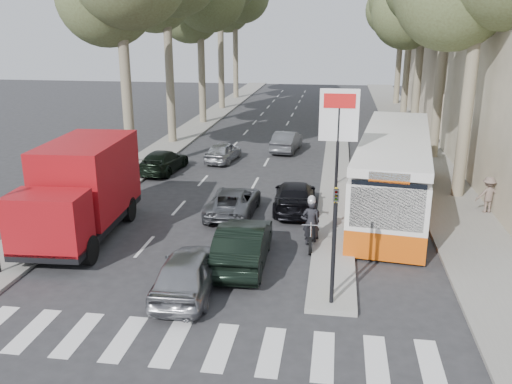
% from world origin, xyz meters
% --- Properties ---
extents(ground, '(120.00, 120.00, 0.00)m').
position_xyz_m(ground, '(0.00, 0.00, 0.00)').
color(ground, '#28282B').
rests_on(ground, ground).
extents(sidewalk_right, '(3.20, 70.00, 0.12)m').
position_xyz_m(sidewalk_right, '(8.60, 25.00, 0.06)').
color(sidewalk_right, gray).
rests_on(sidewalk_right, ground).
extents(median_left, '(2.40, 64.00, 0.12)m').
position_xyz_m(median_left, '(-8.00, 28.00, 0.06)').
color(median_left, gray).
rests_on(median_left, ground).
extents(traffic_island, '(1.50, 26.00, 0.16)m').
position_xyz_m(traffic_island, '(3.25, 11.00, 0.08)').
color(traffic_island, gray).
rests_on(traffic_island, ground).
extents(building_far, '(11.00, 20.00, 16.00)m').
position_xyz_m(building_far, '(15.50, 34.00, 8.00)').
color(building_far, '#B7A88E').
rests_on(building_far, ground).
extents(billboard, '(1.50, 12.10, 5.60)m').
position_xyz_m(billboard, '(3.25, 5.00, 3.70)').
color(billboard, yellow).
rests_on(billboard, ground).
extents(traffic_light_island, '(0.16, 0.41, 3.60)m').
position_xyz_m(traffic_light_island, '(3.25, -1.50, 2.49)').
color(traffic_light_island, black).
rests_on(traffic_light_island, ground).
extents(silver_hatchback, '(1.81, 4.23, 1.42)m').
position_xyz_m(silver_hatchback, '(-1.10, -1.24, 0.71)').
color(silver_hatchback, gray).
rests_on(silver_hatchback, ground).
extents(dark_hatchback, '(1.72, 4.61, 1.51)m').
position_xyz_m(dark_hatchback, '(0.20, 1.04, 0.75)').
color(dark_hatchback, black).
rests_on(dark_hatchback, ground).
extents(queue_car_a, '(1.97, 4.23, 1.17)m').
position_xyz_m(queue_car_a, '(-1.10, 6.04, 0.59)').
color(queue_car_a, '#4F5156').
rests_on(queue_car_a, ground).
extents(queue_car_b, '(2.01, 4.50, 1.28)m').
position_xyz_m(queue_car_b, '(1.48, 7.00, 0.64)').
color(queue_car_b, black).
rests_on(queue_car_b, ground).
extents(queue_car_c, '(1.90, 3.73, 1.22)m').
position_xyz_m(queue_car_c, '(-3.50, 15.28, 0.61)').
color(queue_car_c, '#AFB2B7').
rests_on(queue_car_c, ground).
extents(queue_car_d, '(1.82, 4.13, 1.32)m').
position_xyz_m(queue_car_d, '(0.01, 18.61, 0.66)').
color(queue_car_d, '#515359').
rests_on(queue_car_d, ground).
extents(queue_car_e, '(2.08, 4.38, 1.23)m').
position_xyz_m(queue_car_e, '(-6.30, 12.39, 0.62)').
color(queue_car_e, black).
rests_on(queue_car_e, ground).
extents(red_truck, '(2.97, 6.96, 3.64)m').
position_xyz_m(red_truck, '(-6.31, 2.70, 1.92)').
color(red_truck, black).
rests_on(red_truck, ground).
extents(city_bus, '(4.37, 13.03, 3.37)m').
position_xyz_m(city_bus, '(5.77, 8.07, 1.77)').
color(city_bus, '#D5500B').
rests_on(city_bus, ground).
extents(motorcycle, '(0.82, 2.24, 1.90)m').
position_xyz_m(motorcycle, '(2.39, 3.24, 0.86)').
color(motorcycle, black).
rests_on(motorcycle, ground).
extents(pedestrian_near, '(0.81, 1.20, 1.88)m').
position_xyz_m(pedestrian_near, '(7.46, 10.36, 1.06)').
color(pedestrian_near, '#40344E').
rests_on(pedestrian_near, sidewalk_right).
extents(pedestrian_far, '(1.10, 0.65, 1.59)m').
position_xyz_m(pedestrian_far, '(9.74, 7.59, 0.91)').
color(pedestrian_far, '#6F5D53').
rests_on(pedestrian_far, sidewalk_right).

